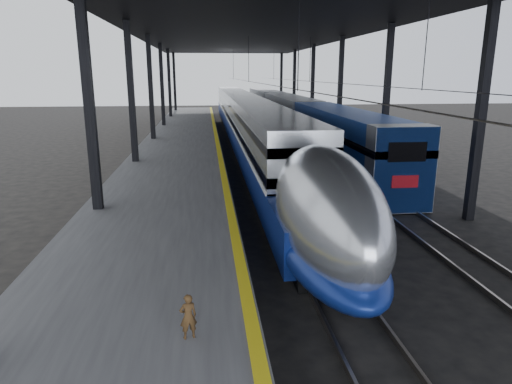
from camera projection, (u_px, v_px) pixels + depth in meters
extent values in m
plane|color=black|center=(261.00, 281.00, 13.85)|extent=(160.00, 160.00, 0.00)
cube|color=#4C4C4F|center=(179.00, 154.00, 32.60)|extent=(6.00, 80.00, 1.00)
cube|color=yellow|center=(218.00, 147.00, 32.76)|extent=(0.30, 80.00, 0.01)
cube|color=slate|center=(246.00, 159.00, 33.21)|extent=(0.08, 80.00, 0.16)
cube|color=slate|center=(265.00, 158.00, 33.36)|extent=(0.08, 80.00, 0.16)
cube|color=slate|center=(313.00, 158.00, 33.74)|extent=(0.08, 80.00, 0.16)
cube|color=slate|center=(332.00, 157.00, 33.89)|extent=(0.08, 80.00, 0.16)
cube|color=black|center=(90.00, 118.00, 16.92)|extent=(0.35, 0.35, 9.00)
cube|color=black|center=(481.00, 114.00, 18.54)|extent=(0.35, 0.35, 9.00)
cube|color=black|center=(132.00, 102.00, 26.54)|extent=(0.35, 0.35, 9.00)
cube|color=black|center=(386.00, 100.00, 28.17)|extent=(0.35, 0.35, 9.00)
cube|color=black|center=(151.00, 94.00, 36.16)|extent=(0.35, 0.35, 9.00)
cube|color=black|center=(340.00, 94.00, 37.79)|extent=(0.35, 0.35, 9.00)
cube|color=black|center=(162.00, 90.00, 45.78)|extent=(0.35, 0.35, 9.00)
cube|color=black|center=(312.00, 90.00, 47.41)|extent=(0.35, 0.35, 9.00)
cube|color=black|center=(170.00, 87.00, 55.40)|extent=(0.35, 0.35, 9.00)
cube|color=black|center=(294.00, 87.00, 57.03)|extent=(0.35, 0.35, 9.00)
cube|color=black|center=(175.00, 85.00, 65.02)|extent=(0.35, 0.35, 9.00)
cube|color=black|center=(281.00, 85.00, 66.65)|extent=(0.35, 0.35, 9.00)
cube|color=black|center=(254.00, 26.00, 30.97)|extent=(18.00, 75.00, 0.45)
cylinder|color=slate|center=(255.00, 82.00, 31.92)|extent=(0.03, 74.00, 0.03)
cylinder|color=slate|center=(325.00, 82.00, 32.45)|extent=(0.03, 74.00, 0.03)
cube|color=silver|center=(242.00, 115.00, 44.11)|extent=(2.78, 57.00, 3.84)
cube|color=navy|center=(244.00, 129.00, 42.97)|extent=(2.86, 62.00, 1.49)
cube|color=silver|center=(242.00, 120.00, 44.22)|extent=(2.88, 57.00, 0.10)
cube|color=black|center=(242.00, 104.00, 43.83)|extent=(2.82, 57.00, 0.40)
cube|color=black|center=(242.00, 115.00, 44.11)|extent=(2.82, 57.00, 0.40)
ellipsoid|color=silver|center=(325.00, 211.00, 13.84)|extent=(2.78, 8.40, 3.84)
ellipsoid|color=navy|center=(324.00, 245.00, 14.11)|extent=(2.86, 8.40, 1.63)
ellipsoid|color=black|center=(354.00, 211.00, 11.14)|extent=(1.44, 2.20, 0.86)
cube|color=black|center=(323.00, 267.00, 14.31)|extent=(2.11, 2.60, 0.40)
cube|color=black|center=(252.00, 152.00, 35.47)|extent=(2.11, 2.60, 0.40)
cube|color=navy|center=(344.00, 142.00, 28.37)|extent=(2.80, 18.00, 3.80)
cube|color=gray|center=(400.00, 169.00, 20.29)|extent=(2.85, 1.20, 3.85)
cube|color=black|center=(407.00, 152.00, 19.48)|extent=(1.70, 0.06, 0.85)
cube|color=#9D0C15|center=(405.00, 182.00, 19.80)|extent=(1.20, 0.06, 0.55)
cube|color=gray|center=(289.00, 115.00, 46.65)|extent=(2.80, 18.00, 3.80)
cube|color=gray|center=(265.00, 103.00, 64.93)|extent=(2.80, 18.00, 3.80)
cube|color=black|center=(377.00, 194.00, 23.05)|extent=(2.20, 2.40, 0.36)
cube|color=black|center=(295.00, 137.00, 44.22)|extent=(2.20, 2.40, 0.36)
imported|color=#462F17|center=(188.00, 316.00, 8.94)|extent=(0.39, 0.31, 0.95)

